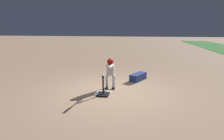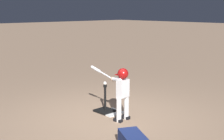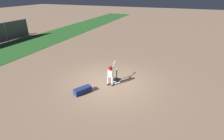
% 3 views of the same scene
% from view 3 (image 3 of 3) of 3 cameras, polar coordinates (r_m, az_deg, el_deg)
% --- Properties ---
extents(ground_plane, '(90.00, 90.00, 0.00)m').
position_cam_3_polar(ground_plane, '(9.24, -0.62, -3.95)').
color(ground_plane, '#93755B').
extents(home_plate, '(0.47, 0.47, 0.02)m').
position_cam_3_polar(home_plate, '(9.30, 1.49, -3.68)').
color(home_plate, white).
rests_on(home_plate, ground_plane).
extents(batting_tee, '(0.40, 0.36, 0.60)m').
position_cam_3_polar(batting_tee, '(9.40, 1.51, -2.84)').
color(batting_tee, black).
rests_on(batting_tee, ground_plane).
extents(batter_child, '(0.98, 0.34, 1.05)m').
position_cam_3_polar(batter_child, '(8.68, -0.50, -1.00)').
color(batter_child, silver).
rests_on(batter_child, ground_plane).
extents(baseball, '(0.07, 0.07, 0.07)m').
position_cam_3_polar(baseball, '(9.16, 1.55, 0.20)').
color(baseball, white).
rests_on(baseball, batting_tee).
extents(bleachers_center, '(3.04, 1.93, 1.05)m').
position_cam_3_polar(bleachers_center, '(21.33, -31.48, 10.50)').
color(bleachers_center, gray).
rests_on(bleachers_center, ground_plane).
extents(equipment_bag, '(0.89, 0.68, 0.28)m').
position_cam_3_polar(equipment_bag, '(8.34, -9.56, -6.59)').
color(equipment_bag, navy).
rests_on(equipment_bag, ground_plane).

